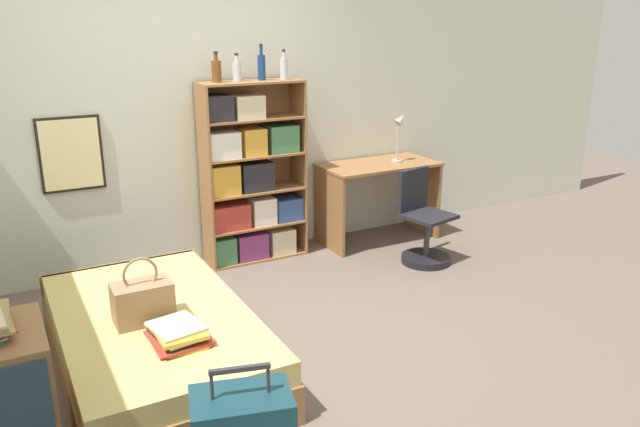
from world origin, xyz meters
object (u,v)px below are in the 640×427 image
object	(u,v)px
bookcase	(249,181)
bottle_blue	(284,68)
bed	(154,340)
desk	(378,188)
bottle_brown	(237,71)
desk_lamp	(400,128)
bottle_green	(216,71)
handbag	(143,301)
bottle_clear	(261,66)
book_stack_on_bed	(178,333)
desk_chair	(423,233)

from	to	relation	value
bookcase	bottle_blue	xyz separation A→B (m)	(0.34, -0.01, 0.93)
bed	desk	bearing A→B (deg)	27.60
bottle_brown	desk_lamp	xyz separation A→B (m)	(1.51, -0.17, -0.56)
bed	bottle_green	world-z (taller)	bottle_green
handbag	bottle_green	distance (m)	2.16
bottle_clear	bottle_blue	world-z (taller)	bottle_clear
book_stack_on_bed	desk	size ratio (longest dim) A/B	0.36
bed	desk	distance (m)	2.78
bottle_brown	bottle_blue	size ratio (longest dim) A/B	0.91
handbag	bottle_green	bearing A→B (deg)	55.69
bottle_clear	desk	distance (m)	1.58
bookcase	desk_lamp	world-z (taller)	bookcase
book_stack_on_bed	bottle_clear	bearing A→B (deg)	54.32
desk	desk_lamp	distance (m)	0.59
bookcase	bottle_green	size ratio (longest dim) A/B	6.40
bed	handbag	world-z (taller)	handbag
bottle_clear	desk_lamp	size ratio (longest dim) A/B	0.63
book_stack_on_bed	bottle_clear	distance (m)	2.57
bottle_brown	desk_chair	bearing A→B (deg)	-31.00
book_stack_on_bed	bottle_blue	size ratio (longest dim) A/B	1.59
handbag	desk_lamp	bearing A→B (deg)	26.42
bookcase	bottle_clear	world-z (taller)	bottle_clear
bottle_green	bottle_brown	distance (m)	0.18
bottle_brown	bottle_clear	bearing A→B (deg)	-3.72
desk	desk_chair	size ratio (longest dim) A/B	1.36
bottle_clear	handbag	bearing A→B (deg)	-133.25
bed	handbag	distance (m)	0.33
book_stack_on_bed	desk_lamp	world-z (taller)	desk_lamp
bottle_green	bottle_blue	bearing A→B (deg)	-2.41
bookcase	bottle_clear	distance (m)	0.96
book_stack_on_bed	desk	distance (m)	2.94
bottle_brown	bottle_blue	bearing A→B (deg)	-4.44
bottle_green	desk	world-z (taller)	bottle_green
bottle_clear	bed	bearing A→B (deg)	-133.77
bookcase	desk	xyz separation A→B (m)	(1.24, -0.12, -0.19)
handbag	desk	xyz separation A→B (m)	(2.51, 1.37, 0.02)
bottle_green	desk	distance (m)	1.86
book_stack_on_bed	bottle_green	distance (m)	2.39
desk_lamp	handbag	bearing A→B (deg)	-153.58
bed	bottle_clear	size ratio (longest dim) A/B	6.31
bottle_blue	bed	bearing A→B (deg)	-137.95
bottle_clear	book_stack_on_bed	bearing A→B (deg)	-125.68
book_stack_on_bed	bookcase	xyz separation A→B (m)	(1.17, 1.82, 0.29)
handbag	bottle_brown	xyz separation A→B (m)	(1.21, 1.52, 1.13)
desk_chair	bottle_clear	bearing A→B (deg)	144.99
book_stack_on_bed	bottle_blue	world-z (taller)	bottle_blue
bed	desk_chair	distance (m)	2.56
book_stack_on_bed	bottle_blue	distance (m)	2.65
book_stack_on_bed	bottle_green	world-z (taller)	bottle_green
bed	book_stack_on_bed	xyz separation A→B (m)	(0.04, -0.42, 0.23)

